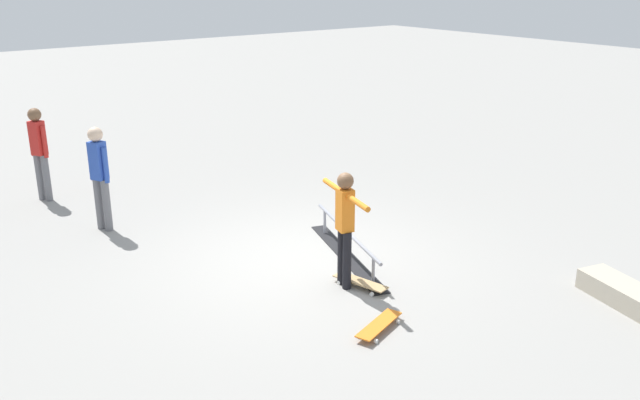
{
  "coord_description": "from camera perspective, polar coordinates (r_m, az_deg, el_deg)",
  "views": [
    {
      "loc": [
        -7.32,
        5.3,
        4.08
      ],
      "look_at": [
        -0.26,
        -0.09,
        1.0
      ],
      "focal_mm": 37.82,
      "sensor_mm": 36.0,
      "label": 1
    }
  ],
  "objects": [
    {
      "name": "grind_rail",
      "position": [
        9.99,
        2.29,
        -3.85
      ],
      "size": [
        2.55,
        1.04,
        0.43
      ],
      "rotation": [
        0.0,
        0.0,
        -0.32
      ],
      "color": "black",
      "rests_on": "ground_plane"
    },
    {
      "name": "bystander_blue_shirt",
      "position": [
        11.32,
        -18.16,
        2.2
      ],
      "size": [
        0.38,
        0.27,
        1.72
      ],
      "rotation": [
        0.0,
        0.0,
        0.42
      ],
      "color": "slate",
      "rests_on": "ground_plane"
    },
    {
      "name": "ground_plane",
      "position": [
        9.92,
        -1.33,
        -5.17
      ],
      "size": [
        60.0,
        60.0,
        0.0
      ],
      "primitive_type": "plane",
      "color": "gray"
    },
    {
      "name": "bystander_red_shirt",
      "position": [
        13.19,
        -22.67,
        4.01
      ],
      "size": [
        0.38,
        0.28,
        1.72
      ],
      "rotation": [
        0.0,
        0.0,
        3.62
      ],
      "color": "slate",
      "rests_on": "ground_plane"
    },
    {
      "name": "skateboard_main",
      "position": [
        9.13,
        3.43,
        -6.95
      ],
      "size": [
        0.82,
        0.39,
        0.09
      ],
      "rotation": [
        0.0,
        0.0,
        0.23
      ],
      "color": "tan",
      "rests_on": "ground_plane"
    },
    {
      "name": "loose_skateboard_orange",
      "position": [
        8.13,
        5.01,
        -10.48
      ],
      "size": [
        0.45,
        0.82,
        0.09
      ],
      "rotation": [
        0.0,
        0.0,
        1.9
      ],
      "color": "orange",
      "rests_on": "ground_plane"
    },
    {
      "name": "skater_main",
      "position": [
        8.81,
        2.12,
        -1.84
      ],
      "size": [
        1.27,
        0.38,
        1.6
      ],
      "rotation": [
        0.0,
        0.0,
        2.9
      ],
      "color": "black",
      "rests_on": "ground_plane"
    }
  ]
}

